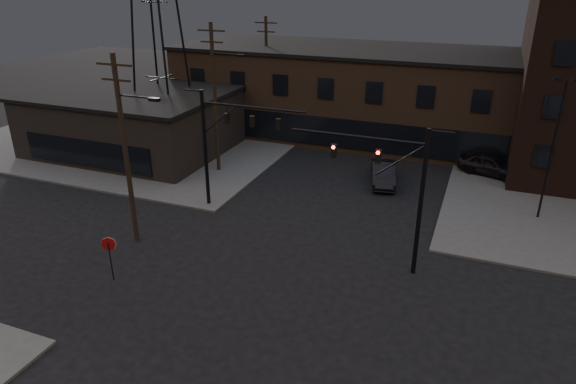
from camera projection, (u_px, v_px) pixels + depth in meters
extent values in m
plane|color=black|center=(269.00, 291.00, 25.90)|extent=(140.00, 140.00, 0.00)
cube|color=#474744|center=(157.00, 129.00, 52.08)|extent=(30.00, 30.00, 0.15)
cube|color=brown|center=(387.00, 96.00, 48.19)|extent=(40.00, 12.00, 8.00)
cube|color=black|center=(134.00, 123.00, 45.32)|extent=(16.00, 12.00, 5.00)
cylinder|color=black|center=(421.00, 205.00, 25.95)|extent=(0.24, 0.24, 8.00)
cylinder|color=black|center=(357.00, 136.00, 25.86)|extent=(7.00, 0.14, 0.14)
cube|color=#FF140C|center=(378.00, 156.00, 25.82)|extent=(0.28, 0.22, 0.70)
cube|color=#FF140C|center=(334.00, 151.00, 26.61)|extent=(0.28, 0.22, 0.70)
cylinder|color=black|center=(205.00, 150.00, 33.84)|extent=(0.24, 0.24, 8.00)
cylinder|color=black|center=(252.00, 107.00, 31.38)|extent=(7.00, 0.14, 0.14)
cube|color=black|center=(227.00, 119.00, 32.33)|extent=(0.28, 0.22, 0.70)
cube|color=black|center=(252.00, 121.00, 31.74)|extent=(0.28, 0.22, 0.70)
cube|color=black|center=(278.00, 124.00, 31.15)|extent=(0.28, 0.22, 0.70)
cylinder|color=black|center=(111.00, 261.00, 26.47)|extent=(0.06, 0.06, 2.20)
cylinder|color=maroon|center=(108.00, 244.00, 26.09)|extent=(0.72, 0.33, 0.76)
cylinder|color=black|center=(126.00, 153.00, 28.64)|extent=(0.28, 0.28, 11.00)
cube|color=black|center=(114.00, 64.00, 26.69)|extent=(2.20, 0.12, 0.12)
cube|color=black|center=(116.00, 80.00, 27.01)|extent=(1.80, 0.12, 0.12)
cube|color=black|center=(154.00, 100.00, 26.57)|extent=(0.60, 0.25, 0.18)
cylinder|color=black|center=(215.00, 101.00, 39.11)|extent=(0.28, 0.28, 11.50)
cube|color=black|center=(211.00, 30.00, 37.06)|extent=(2.20, 0.12, 0.12)
cube|color=black|center=(212.00, 42.00, 37.38)|extent=(1.80, 0.12, 0.12)
cube|color=black|center=(240.00, 56.00, 36.94)|extent=(0.60, 0.25, 0.18)
cylinder|color=black|center=(267.00, 76.00, 49.78)|extent=(0.28, 0.28, 11.00)
cube|color=black|center=(266.00, 23.00, 47.83)|extent=(2.20, 0.12, 0.12)
cube|color=black|center=(266.00, 32.00, 48.15)|extent=(1.80, 0.12, 0.12)
cylinder|color=black|center=(551.00, 154.00, 31.65)|extent=(0.14, 0.14, 9.00)
cube|color=black|center=(558.00, 79.00, 30.01)|extent=(0.50, 0.28, 0.18)
imported|color=black|center=(490.00, 165.00, 39.97)|extent=(5.15, 3.28, 1.63)
imported|color=#BBBBBD|center=(540.00, 166.00, 40.02)|extent=(4.83, 2.36, 1.35)
imported|color=black|center=(383.00, 174.00, 38.69)|extent=(2.82, 5.10, 1.59)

